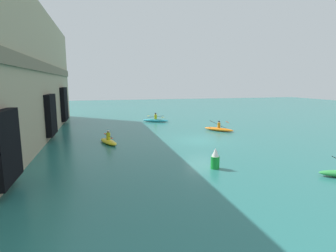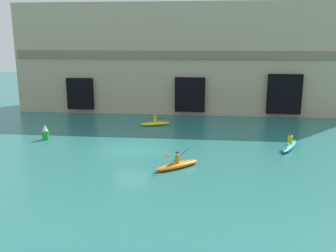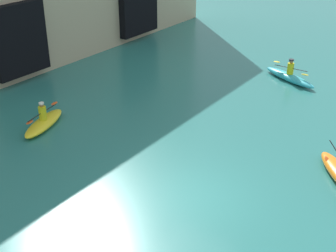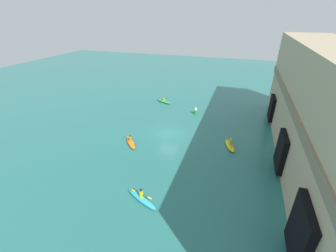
# 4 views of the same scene
# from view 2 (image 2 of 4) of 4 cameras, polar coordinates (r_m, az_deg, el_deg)

# --- Properties ---
(ground_plane) EXTENTS (120.00, 120.00, 0.00)m
(ground_plane) POSITION_cam_2_polar(r_m,az_deg,el_deg) (28.77, -5.71, -3.58)
(ground_plane) COLOR #28706B
(cliff_bluff) EXTENTS (37.17, 7.00, 11.96)m
(cliff_bluff) POSITION_cam_2_polar(r_m,az_deg,el_deg) (43.56, 2.44, 10.24)
(cliff_bluff) COLOR tan
(cliff_bluff) RESTS_ON ground
(kayak_cyan) EXTENTS (2.08, 3.48, 1.21)m
(kayak_cyan) POSITION_cam_2_polar(r_m,az_deg,el_deg) (30.26, 18.05, -2.84)
(kayak_cyan) COLOR #33B2C6
(kayak_cyan) RESTS_ON ground
(kayak_orange) EXTENTS (3.03, 2.72, 1.15)m
(kayak_orange) POSITION_cam_2_polar(r_m,az_deg,el_deg) (24.65, 1.39, -5.91)
(kayak_orange) COLOR orange
(kayak_orange) RESTS_ON ground
(kayak_yellow) EXTENTS (3.00, 1.75, 1.15)m
(kayak_yellow) POSITION_cam_2_polar(r_m,az_deg,el_deg) (36.28, -1.96, 0.44)
(kayak_yellow) COLOR yellow
(kayak_yellow) RESTS_ON ground
(marker_buoy) EXTENTS (0.53, 0.53, 1.27)m
(marker_buoy) POSITION_cam_2_polar(r_m,az_deg,el_deg) (32.81, -18.18, -0.99)
(marker_buoy) COLOR green
(marker_buoy) RESTS_ON ground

